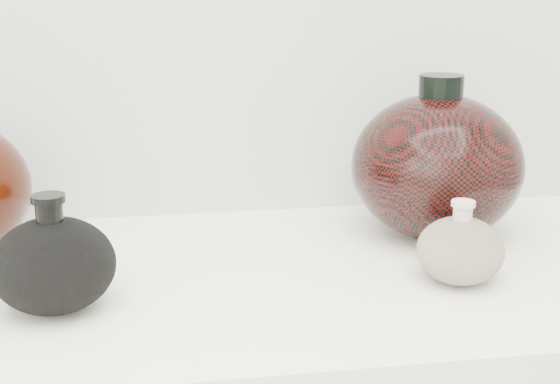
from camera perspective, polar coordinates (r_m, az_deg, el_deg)
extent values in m
cube|color=white|center=(0.95, -3.30, -6.83)|extent=(1.20, 0.50, 0.03)
ellipsoid|color=black|center=(0.86, -16.22, -5.17)|extent=(0.16, 0.16, 0.10)
cylinder|color=black|center=(0.85, -16.53, -1.45)|extent=(0.04, 0.04, 0.03)
cylinder|color=black|center=(0.84, -16.61, -0.45)|extent=(0.04, 0.04, 0.01)
ellipsoid|color=beige|center=(0.93, 13.04, -4.20)|extent=(0.11, 0.11, 0.08)
cylinder|color=beige|center=(0.92, 13.22, -1.54)|extent=(0.02, 0.02, 0.02)
cylinder|color=beige|center=(0.91, 13.27, -0.82)|extent=(0.03, 0.03, 0.01)
ellipsoid|color=black|center=(1.07, 11.38, 1.84)|extent=(0.27, 0.27, 0.20)
cylinder|color=black|center=(1.05, 11.70, 7.40)|extent=(0.07, 0.07, 0.04)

